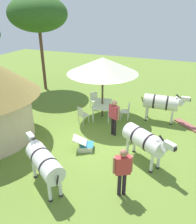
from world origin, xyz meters
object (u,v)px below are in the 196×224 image
at_px(patio_chair_near_lawn, 94,99).
at_px(patio_chair_west_end, 82,114).
at_px(guest_beside_umbrella, 114,115).
at_px(zebra_nearest_camera, 145,140).
at_px(acacia_tree_far_lawn, 38,14).
at_px(patio_chair_near_hut, 127,110).
at_px(striped_lounge_chair, 84,144).
at_px(standing_watcher, 123,168).
at_px(zebra_by_umbrella, 162,103).
at_px(shade_umbrella, 103,65).
at_px(zebra_toward_hut, 44,161).
at_px(patio_dining_table, 102,105).

relative_size(patio_chair_near_lawn, patio_chair_west_end, 1.00).
distance_m(guest_beside_umbrella, zebra_nearest_camera, 2.22).
bearing_deg(acacia_tree_far_lawn, patio_chair_near_hut, -110.97).
bearing_deg(patio_chair_near_hut, zebra_nearest_camera, -161.01).
bearing_deg(striped_lounge_chair, patio_chair_west_end, -173.22).
distance_m(patio_chair_near_hut, standing_watcher, 5.22).
distance_m(patio_chair_west_end, zebra_by_umbrella, 4.02).
xyz_separation_m(patio_chair_west_end, standing_watcher, (-3.79, -3.14, 0.50)).
height_order(shade_umbrella, zebra_toward_hut, shade_umbrella).
bearing_deg(patio_chair_west_end, zebra_by_umbrella, 55.75).
height_order(patio_chair_near_hut, striped_lounge_chair, patio_chair_near_hut).
xyz_separation_m(standing_watcher, zebra_toward_hut, (-0.52, 2.41, -0.05)).
relative_size(guest_beside_umbrella, zebra_by_umbrella, 0.73).
bearing_deg(patio_chair_near_lawn, zebra_toward_hut, 56.80).
relative_size(shade_umbrella, zebra_toward_hut, 1.72).
bearing_deg(patio_chair_west_end, patio_chair_near_lawn, 125.64).
bearing_deg(shade_umbrella, acacia_tree_far_lawn, 63.34).
bearing_deg(patio_chair_near_hut, patio_dining_table, 90.00).
height_order(guest_beside_umbrella, striped_lounge_chair, guest_beside_umbrella).
bearing_deg(zebra_by_umbrella, zebra_nearest_camera, -3.67).
height_order(patio_chair_near_hut, zebra_nearest_camera, zebra_nearest_camera).
bearing_deg(patio_chair_near_hut, zebra_by_umbrella, -80.11).
bearing_deg(guest_beside_umbrella, zebra_toward_hut, -78.71).
bearing_deg(patio_chair_near_lawn, standing_watcher, 78.11).
relative_size(zebra_toward_hut, acacia_tree_far_lawn, 0.34).
xyz_separation_m(patio_chair_near_hut, striped_lounge_chair, (-3.26, 0.92, -0.27)).
bearing_deg(zebra_by_umbrella, striped_lounge_chair, -35.99).
bearing_deg(zebra_nearest_camera, patio_dining_table, -104.62).
bearing_deg(shade_umbrella, patio_chair_near_lawn, 41.55).
bearing_deg(zebra_nearest_camera, zebra_by_umbrella, -149.35).
bearing_deg(zebra_by_umbrella, shade_umbrella, -79.51).
height_order(standing_watcher, zebra_by_umbrella, standing_watcher).
relative_size(patio_chair_near_lawn, zebra_toward_hut, 0.44).
bearing_deg(striped_lounge_chair, zebra_toward_hut, -27.29).
relative_size(guest_beside_umbrella, striped_lounge_chair, 1.79).
xyz_separation_m(patio_chair_west_end, guest_beside_umbrella, (-0.45, -1.79, 0.50)).
relative_size(patio_chair_west_end, zebra_nearest_camera, 0.44).
distance_m(patio_chair_west_end, striped_lounge_chair, 2.25).
xyz_separation_m(patio_chair_near_hut, guest_beside_umbrella, (-1.72, 0.15, 0.50)).
bearing_deg(striped_lounge_chair, patio_dining_table, 166.56).
height_order(standing_watcher, zebra_toward_hut, standing_watcher).
xyz_separation_m(patio_chair_west_end, striped_lounge_chair, (-1.99, -1.01, -0.27)).
relative_size(patio_dining_table, zebra_toward_hut, 0.83).
height_order(shade_umbrella, patio_chair_near_lawn, shade_umbrella).
distance_m(patio_chair_near_lawn, striped_lounge_chair, 4.28).
xyz_separation_m(patio_dining_table, striped_lounge_chair, (-3.12, -0.37, -0.41)).
relative_size(patio_chair_near_hut, standing_watcher, 0.53).
bearing_deg(zebra_by_umbrella, patio_chair_near_hut, -75.26).
relative_size(patio_chair_west_end, acacia_tree_far_lawn, 0.15).
height_order(patio_dining_table, patio_chair_near_hut, patio_chair_near_hut).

